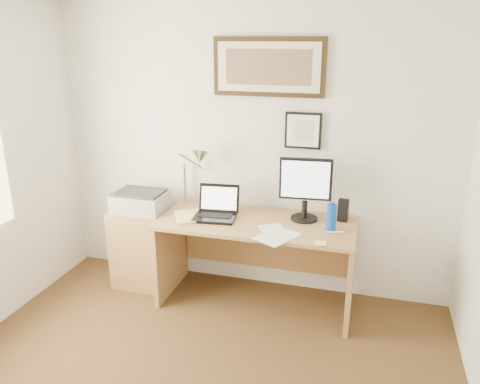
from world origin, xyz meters
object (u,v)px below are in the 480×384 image
(water_bottle, at_px, (331,218))
(lcd_monitor, at_px, (305,186))
(desk, at_px, (259,243))
(printer, at_px, (140,201))
(laptop, at_px, (216,211))
(side_cabinet, at_px, (143,247))
(book, at_px, (176,218))

(water_bottle, relative_size, lcd_monitor, 0.42)
(water_bottle, height_order, lcd_monitor, lcd_monitor)
(desk, height_order, printer, printer)
(water_bottle, xyz_separation_m, laptop, (-0.95, 0.04, -0.05))
(side_cabinet, xyz_separation_m, lcd_monitor, (1.44, 0.09, 0.68))
(water_bottle, bearing_deg, book, -175.83)
(side_cabinet, distance_m, lcd_monitor, 1.59)
(printer, bearing_deg, lcd_monitor, 5.08)
(side_cabinet, height_order, water_bottle, water_bottle)
(book, distance_m, lcd_monitor, 1.09)
(side_cabinet, xyz_separation_m, printer, (0.02, -0.04, 0.45))
(desk, bearing_deg, water_bottle, -12.05)
(desk, bearing_deg, book, -161.44)
(side_cabinet, bearing_deg, laptop, -4.00)
(side_cabinet, xyz_separation_m, book, (0.42, -0.18, 0.40))
(water_bottle, xyz_separation_m, printer, (-1.65, 0.06, -0.04))
(side_cabinet, bearing_deg, printer, -59.11)
(side_cabinet, xyz_separation_m, desk, (1.07, 0.04, 0.15))
(laptop, relative_size, printer, 0.83)
(water_bottle, bearing_deg, laptop, 177.45)
(water_bottle, relative_size, desk, 0.14)
(water_bottle, height_order, printer, water_bottle)
(lcd_monitor, bearing_deg, side_cabinet, -176.48)
(side_cabinet, distance_m, water_bottle, 1.74)
(desk, distance_m, printer, 1.09)
(book, relative_size, desk, 0.18)
(side_cabinet, distance_m, printer, 0.46)
(side_cabinet, height_order, laptop, laptop)
(side_cabinet, relative_size, printer, 1.66)
(lcd_monitor, bearing_deg, water_bottle, -37.80)
(water_bottle, xyz_separation_m, book, (-1.25, -0.09, -0.10))
(laptop, height_order, printer, laptop)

